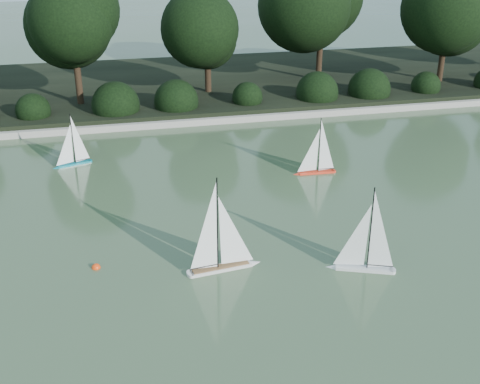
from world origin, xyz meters
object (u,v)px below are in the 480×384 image
Objects in this scene: sailboat_white_a at (360,256)px; sailboat_white_b at (226,254)px; race_buoy at (96,268)px; sailboat_teal at (70,157)px; sailboat_orange at (314,164)px.

sailboat_white_a is 2.22m from sailboat_white_b.
sailboat_white_a is 4.43m from race_buoy.
sailboat_teal is at bearing 129.09° from sailboat_white_a.
sailboat_white_b reaches higher than race_buoy.
sailboat_orange is (0.65, 4.16, -0.03)m from sailboat_white_a.
sailboat_white_b is 6.03m from sailboat_teal.
sailboat_teal is at bearing 162.01° from sailboat_orange.
race_buoy is at bearing -147.82° from sailboat_orange.
sailboat_teal is at bearing 96.07° from race_buoy.
sailboat_teal is (-4.82, 5.94, -0.04)m from sailboat_white_a.
race_buoy is at bearing 166.57° from sailboat_white_b.
race_buoy is (-4.30, 1.04, -0.25)m from sailboat_white_a.
sailboat_white_a is 1.20× the size of sailboat_teal.
race_buoy is at bearing 166.40° from sailboat_white_a.
sailboat_white_b is at bearing -127.77° from sailboat_orange.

